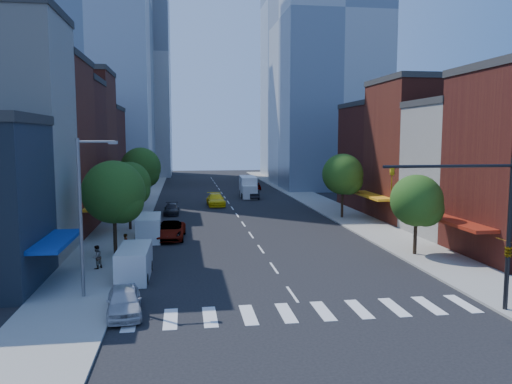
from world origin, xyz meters
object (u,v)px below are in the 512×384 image
cargo_van_far (149,228)px  box_truck (248,187)px  parked_car_front (124,301)px  parked_car_third (170,230)px  pedestrian_far (97,257)px  taxi (216,200)px  traffic_car_far (256,186)px  parked_car_rear (172,209)px  traffic_car_oncoming (255,194)px  parked_car_second (148,230)px  pedestrian_near (126,244)px  cargo_van_near (134,263)px

cargo_van_far → box_truck: 33.26m
parked_car_front → parked_car_third: 19.34m
pedestrian_far → parked_car_third: bearing=-170.0°
taxi → box_truck: bearing=56.8°
traffic_car_far → taxi: bearing=70.1°
parked_car_rear → traffic_car_oncoming: traffic_car_oncoming is taller
parked_car_second → pedestrian_near: 6.77m
traffic_car_far → pedestrian_far: bearing=73.2°
parked_car_rear → parked_car_second: bearing=-96.2°
parked_car_third → pedestrian_near: bearing=-112.8°
parked_car_third → taxi: (5.55, 21.36, 0.02)m
traffic_car_far → traffic_car_oncoming: bearing=83.9°
parked_car_second → cargo_van_near: size_ratio=1.00×
parked_car_second → cargo_van_far: size_ratio=0.95×
cargo_van_far → parked_car_front: bearing=-91.3°
taxi → traffic_car_oncoming: bearing=45.6°
cargo_van_far → taxi: size_ratio=0.94×
pedestrian_far → pedestrian_near: bearing=-168.1°
parked_car_rear → cargo_van_far: 14.81m
taxi → pedestrian_far: (-10.29, -31.54, 0.16)m
traffic_car_oncoming → traffic_car_far: traffic_car_oncoming is taller
parked_car_rear → traffic_car_oncoming: bearing=49.5°
parked_car_third → traffic_car_oncoming: (11.79, 28.11, -0.13)m
cargo_van_far → pedestrian_far: cargo_van_far is taller
parked_car_third → parked_car_second: bearing=177.0°
box_truck → cargo_van_far: bearing=-110.0°
cargo_van_near → traffic_car_far: size_ratio=1.28×
parked_car_second → pedestrian_near: pedestrian_near is taller
taxi → traffic_car_oncoming: size_ratio=1.38×
taxi → parked_car_second: bearing=-111.3°
parked_car_second → traffic_car_oncoming: bearing=65.0°
parked_car_front → parked_car_rear: 33.87m
taxi → parked_car_front: bearing=-102.0°
cargo_van_far → cargo_van_near: bearing=-91.8°
traffic_car_oncoming → box_truck: 2.58m
parked_car_third → traffic_car_far: parked_car_third is taller
cargo_van_far → pedestrian_far: bearing=-107.2°
parked_car_third → parked_car_rear: (-0.17, 14.57, -0.15)m
cargo_van_near → traffic_car_oncoming: bearing=72.4°
parked_car_front → pedestrian_near: 12.87m
traffic_car_far → parked_car_front: bearing=78.5°
cargo_van_far → pedestrian_far: 10.45m
box_truck → traffic_car_oncoming: bearing=-71.7°
cargo_van_far → taxi: (7.40, 21.50, -0.28)m
taxi → pedestrian_near: bearing=-109.0°
cargo_van_near → traffic_car_far: 55.64m
box_truck → pedestrian_near: (-14.29, -36.93, -0.49)m
traffic_car_far → pedestrian_far: 54.30m
box_truck → parked_car_front: bearing=-101.7°
cargo_van_near → traffic_car_oncoming: 42.89m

